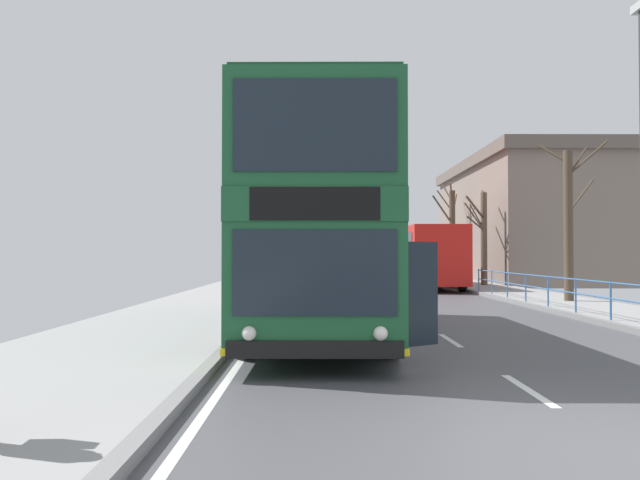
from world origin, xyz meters
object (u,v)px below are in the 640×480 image
(background_bus_far_lane, at_px, (425,255))
(background_building_00, at_px, (573,220))
(bare_tree_far_02, at_px, (483,234))
(double_decker_bus_main, at_px, (319,228))
(bare_tree_far_01, at_px, (452,232))
(bare_tree_far_00, at_px, (569,222))

(background_bus_far_lane, height_order, background_building_00, background_building_00)
(bare_tree_far_02, height_order, background_building_00, background_building_00)
(double_decker_bus_main, bearing_deg, background_building_00, 59.04)
(bare_tree_far_01, height_order, bare_tree_far_02, bare_tree_far_01)
(double_decker_bus_main, distance_m, bare_tree_far_02, 21.56)
(double_decker_bus_main, xyz_separation_m, background_building_00, (16.71, 27.84, 1.63))
(background_bus_far_lane, bearing_deg, double_decker_bus_main, -106.29)
(bare_tree_far_00, bearing_deg, double_decker_bus_main, -136.65)
(background_bus_far_lane, relative_size, bare_tree_far_02, 1.94)
(bare_tree_far_01, bearing_deg, double_decker_bus_main, -107.65)
(double_decker_bus_main, relative_size, bare_tree_far_02, 2.13)
(double_decker_bus_main, distance_m, background_bus_far_lane, 19.87)
(bare_tree_far_00, distance_m, bare_tree_far_02, 11.48)
(bare_tree_far_01, bearing_deg, bare_tree_far_02, -89.75)
(bare_tree_far_02, bearing_deg, background_building_00, 45.56)
(bare_tree_far_00, bearing_deg, background_building_00, 67.84)
(bare_tree_far_02, xyz_separation_m, background_building_00, (7.98, 8.14, 1.13))
(background_bus_far_lane, bearing_deg, bare_tree_far_00, -73.81)
(double_decker_bus_main, relative_size, bare_tree_far_00, 1.96)
(double_decker_bus_main, bearing_deg, background_bus_far_lane, 73.71)
(double_decker_bus_main, height_order, background_bus_far_lane, double_decker_bus_main)
(double_decker_bus_main, height_order, background_building_00, background_building_00)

